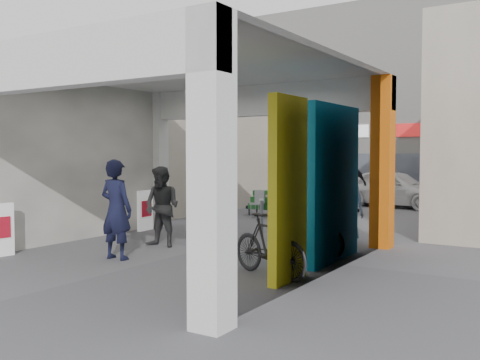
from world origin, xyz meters
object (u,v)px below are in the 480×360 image
Objects in this scene: man_elderly at (343,201)px; bicycle_front at (305,231)px; man_back_turned at (162,207)px; produce_stand at (266,205)px; white_van at (394,188)px; bicycle_rear at (269,245)px; border_collie at (210,240)px; man_with_dog at (116,209)px; cafe_set at (277,207)px; man_crates at (352,184)px.

bicycle_front is (-0.10, -1.68, -0.46)m from man_elderly.
man_back_turned is 3.85m from man_elderly.
white_van reaches higher than produce_stand.
man_back_turned reaches higher than bicycle_rear.
produce_stand is at bearing 159.45° from white_van.
bicycle_front is (1.55, 0.92, 0.17)m from border_collie.
bicycle_rear is (3.03, 0.30, -0.42)m from man_with_dog.
cafe_set is 7.82m from bicycle_rear.
bicycle_front is at bearing -105.53° from man_elderly.
border_collie is 0.39× the size of man_elderly.
man_crates is at bearing 173.91° from white_van.
border_collie is at bearing 81.44° from bicycle_rear.
man_elderly reaches higher than cafe_set.
white_van is at bearing 77.38° from man_back_turned.
bicycle_rear reaches higher than cafe_set.
man_elderly is at bearing 124.52° from man_crates.
bicycle_front is 1.88m from bicycle_rear.
cafe_set is at bearing 123.36° from man_elderly.
border_collie is 8.41m from man_crates.
man_elderly is at bearing 73.38° from border_collie.
man_with_dog is (0.59, -7.24, 0.63)m from cafe_set.
man_with_dog is 1.05× the size of bicycle_front.
man_back_turned is 10.74m from white_van.
man_elderly reaches higher than white_van.
man_elderly is at bearing -161.78° from white_van.
man_with_dog reaches higher than border_collie.
man_with_dog is at bearing -118.40° from border_collie.
bicycle_rear reaches higher than bicycle_front.
man_elderly is 8.30m from white_van.
man_crates reaches higher than man_elderly.
man_back_turned is at bearing 98.56° from man_crates.
border_collie is (1.80, -6.00, 0.00)m from cafe_set.
border_collie is at bearing -172.68° from white_van.
white_van is (-1.48, 11.73, 0.18)m from bicycle_rear.
border_collie is at bearing -52.32° from produce_stand.
bicycle_rear is 0.42× the size of white_van.
border_collie is 1.84m from man_with_dog.
man_elderly is 3.57m from bicycle_rear.
bicycle_rear is (2.14, -9.32, -0.44)m from man_crates.
border_collie is 0.42× the size of bicycle_front.
cafe_set is at bearing 43.02° from bicycle_front.
man_elderly is at bearing -24.94° from produce_stand.
man_back_turned is 0.91× the size of man_elderly.
cafe_set is at bearing 122.45° from border_collie.
bicycle_front reaches higher than border_collie.
bicycle_rear is 11.83m from white_van.
border_collie is at bearing -137.97° from man_with_dog.
white_van is at bearing -101.12° from man_with_dog.
bicycle_front is at bearing -36.51° from produce_stand.
produce_stand is at bearing -85.57° from man_with_dog.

